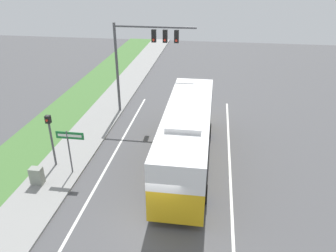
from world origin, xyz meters
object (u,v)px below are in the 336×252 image
Objects in this scene: bus at (187,133)px; pedestrian_signal at (50,133)px; signal_gantry at (142,49)px; street_sign at (70,143)px; utility_cabinet at (37,176)px.

bus is 7.75m from pedestrian_signal.
signal_gantry is 9.74m from street_sign.
utility_cabinet is (-1.49, -1.30, -1.38)m from street_sign.
signal_gantry reaches higher than pedestrian_signal.
street_sign is at bearing -161.66° from bus.
bus is 3.46× the size of pedestrian_signal.
bus is 4.15× the size of street_sign.
street_sign is 2.41m from utility_cabinet.
signal_gantry reaches higher than street_sign.
signal_gantry reaches higher than utility_cabinet.
pedestrian_signal is 3.41× the size of utility_cabinet.
signal_gantry is 11.79m from utility_cabinet.
signal_gantry is 2.55× the size of street_sign.
bus is 8.57m from signal_gantry.
street_sign is (-6.23, -2.07, -0.02)m from bus.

